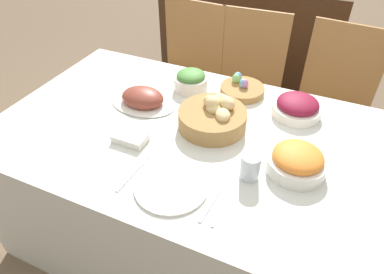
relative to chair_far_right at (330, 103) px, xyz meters
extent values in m
plane|color=brown|center=(-0.50, -0.83, -0.51)|extent=(12.00, 12.00, 0.00)
cube|color=silver|center=(-0.50, -0.83, -0.14)|extent=(1.72, 1.02, 0.72)
cylinder|color=olive|center=(-0.22, -0.25, -0.28)|extent=(0.03, 0.03, 0.44)
cylinder|color=olive|center=(0.16, -0.29, -0.28)|extent=(0.03, 0.03, 0.44)
cylinder|color=olive|center=(-0.18, 0.13, -0.28)|extent=(0.03, 0.03, 0.44)
cylinder|color=olive|center=(0.20, 0.09, -0.28)|extent=(0.03, 0.03, 0.44)
cube|color=olive|center=(-0.01, -0.08, -0.05)|extent=(0.46, 0.46, 0.02)
cube|color=olive|center=(0.01, 0.12, 0.20)|extent=(0.42, 0.06, 0.47)
cylinder|color=olive|center=(-1.14, -0.26, -0.28)|extent=(0.03, 0.03, 0.44)
cylinder|color=olive|center=(-0.75, -0.29, -0.28)|extent=(0.03, 0.03, 0.44)
cylinder|color=olive|center=(-1.12, 0.13, -0.28)|extent=(0.03, 0.03, 0.44)
cylinder|color=olive|center=(-0.73, 0.10, -0.28)|extent=(0.03, 0.03, 0.44)
cube|color=olive|center=(-0.94, -0.08, -0.05)|extent=(0.44, 0.44, 0.02)
cube|color=olive|center=(-0.92, 0.12, 0.20)|extent=(0.42, 0.04, 0.47)
cylinder|color=olive|center=(-0.70, -0.28, -0.28)|extent=(0.03, 0.03, 0.44)
cylinder|color=olive|center=(-0.31, -0.26, -0.28)|extent=(0.03, 0.03, 0.44)
cylinder|color=olive|center=(-0.72, 0.10, -0.28)|extent=(0.03, 0.03, 0.44)
cylinder|color=olive|center=(-0.33, 0.12, -0.28)|extent=(0.03, 0.03, 0.44)
cube|color=olive|center=(-0.51, -0.08, -0.05)|extent=(0.44, 0.44, 0.02)
cube|color=olive|center=(-0.52, 0.12, 0.20)|extent=(0.42, 0.04, 0.47)
cube|color=#3D2616|center=(-0.73, 0.79, -0.05)|extent=(1.41, 0.44, 0.92)
cylinder|color=#9E7542|center=(-0.45, -0.76, 0.26)|extent=(0.29, 0.29, 0.08)
ellipsoid|color=#E0C184|center=(-0.44, -0.68, 0.31)|extent=(0.07, 0.06, 0.05)
ellipsoid|color=#E0C184|center=(-0.40, -0.78, 0.30)|extent=(0.09, 0.10, 0.05)
ellipsoid|color=#E0C184|center=(-0.41, -0.71, 0.32)|extent=(0.09, 0.09, 0.06)
ellipsoid|color=#E0C184|center=(-0.45, -0.75, 0.31)|extent=(0.09, 0.10, 0.05)
ellipsoid|color=#E0C184|center=(-0.47, -0.72, 0.32)|extent=(0.08, 0.06, 0.06)
ellipsoid|color=#E0C184|center=(-0.46, -0.74, 0.32)|extent=(0.08, 0.08, 0.06)
cylinder|color=#9E7542|center=(-0.42, -0.45, 0.24)|extent=(0.21, 0.21, 0.03)
ellipsoid|color=#B27AD1|center=(-0.41, -0.45, 0.27)|extent=(0.04, 0.04, 0.05)
ellipsoid|color=#60B2E0|center=(-0.42, -0.45, 0.27)|extent=(0.04, 0.04, 0.05)
ellipsoid|color=#7FCC7A|center=(-0.46, -0.42, 0.27)|extent=(0.04, 0.04, 0.05)
ellipsoid|color=#60B2E0|center=(-0.46, -0.40, 0.27)|extent=(0.04, 0.04, 0.05)
ellipsoid|color=#F29E4C|center=(-0.42, -0.44, 0.27)|extent=(0.04, 0.04, 0.05)
ellipsoid|color=silver|center=(-0.81, -0.73, 0.22)|extent=(0.31, 0.22, 0.01)
ellipsoid|color=brown|center=(-0.81, -0.73, 0.25)|extent=(0.20, 0.15, 0.09)
cylinder|color=silver|center=(-0.14, -0.52, 0.24)|extent=(0.22, 0.22, 0.05)
ellipsoid|color=maroon|center=(-0.14, -0.52, 0.27)|extent=(0.18, 0.18, 0.06)
cylinder|color=silver|center=(-0.07, -0.88, 0.25)|extent=(0.22, 0.22, 0.06)
ellipsoid|color=orange|center=(-0.07, -0.88, 0.29)|extent=(0.18, 0.18, 0.06)
cylinder|color=silver|center=(-0.66, -0.51, 0.25)|extent=(0.16, 0.16, 0.07)
ellipsoid|color=#478438|center=(-0.66, -0.51, 0.29)|extent=(0.14, 0.14, 0.05)
cylinder|color=silver|center=(-0.45, -1.14, 0.22)|extent=(0.26, 0.26, 0.01)
cube|color=silver|center=(-0.61, -1.14, 0.22)|extent=(0.02, 0.20, 0.00)
cube|color=silver|center=(-0.30, -1.14, 0.22)|extent=(0.02, 0.20, 0.00)
cube|color=silver|center=(-0.27, -1.14, 0.22)|extent=(0.02, 0.20, 0.00)
cylinder|color=silver|center=(-0.22, -0.98, 0.27)|extent=(0.07, 0.07, 0.10)
cube|color=silver|center=(-0.72, -0.99, 0.23)|extent=(0.13, 0.08, 0.03)
camera|label=1|loc=(-0.05, -1.85, 1.11)|focal=32.00mm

